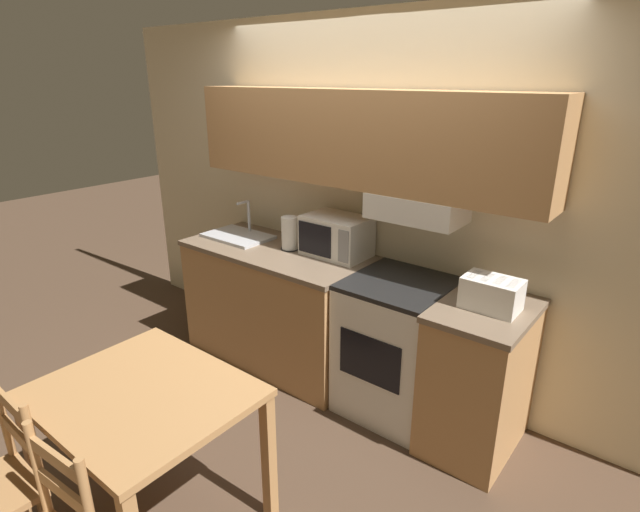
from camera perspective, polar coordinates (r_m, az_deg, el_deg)
ground_plane at (r=4.07m, az=4.71°, el=-11.91°), size 16.00×16.00×0.00m
wall_back at (r=3.46m, az=5.03°, el=8.93°), size 4.98×0.38×2.55m
lower_counter_main at (r=3.92m, az=-4.81°, el=-5.49°), size 1.47×0.70×0.92m
lower_counter_right_stub at (r=3.18m, az=17.62°, el=-13.09°), size 0.50×0.70×0.92m
stove_range at (r=3.38m, az=8.68°, el=-10.14°), size 0.62×0.65×0.92m
microwave at (r=3.55m, az=1.89°, el=2.31°), size 0.46×0.32×0.29m
toaster at (r=2.91m, az=19.02°, el=-4.07°), size 0.32×0.20×0.18m
sink_basin at (r=4.03m, az=-9.36°, el=2.35°), size 0.53×0.35×0.28m
paper_towel_roll at (r=3.69m, az=-3.50°, el=2.61°), size 0.14×0.14×0.25m
dining_table at (r=2.60m, az=-19.39°, el=-16.36°), size 0.96×0.81×0.77m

